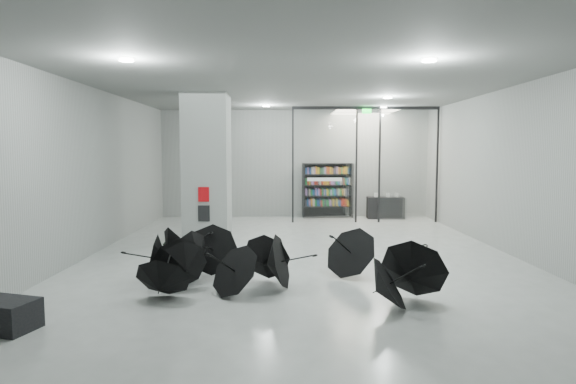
{
  "coord_description": "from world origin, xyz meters",
  "views": [
    {
      "loc": [
        -0.41,
        -11.07,
        2.46
      ],
      "look_at": [
        -0.3,
        1.5,
        1.4
      ],
      "focal_mm": 29.93,
      "sensor_mm": 36.0,
      "label": 1
    }
  ],
  "objects_px": {
    "column": "(207,169)",
    "bookshelf": "(328,190)",
    "umbrella_cluster": "(247,270)",
    "shop_counter": "(385,208)"
  },
  "relations": [
    {
      "from": "bookshelf",
      "to": "umbrella_cluster",
      "type": "bearing_deg",
      "value": -112.43
    },
    {
      "from": "column",
      "to": "shop_counter",
      "type": "distance_m",
      "value": 7.51
    },
    {
      "from": "bookshelf",
      "to": "shop_counter",
      "type": "distance_m",
      "value": 2.22
    },
    {
      "from": "umbrella_cluster",
      "to": "bookshelf",
      "type": "bearing_deg",
      "value": 76.04
    },
    {
      "from": "bookshelf",
      "to": "shop_counter",
      "type": "relative_size",
      "value": 1.53
    },
    {
      "from": "column",
      "to": "bookshelf",
      "type": "relative_size",
      "value": 1.97
    },
    {
      "from": "bookshelf",
      "to": "umbrella_cluster",
      "type": "distance_m",
      "value": 9.55
    },
    {
      "from": "column",
      "to": "bookshelf",
      "type": "bearing_deg",
      "value": 51.91
    },
    {
      "from": "shop_counter",
      "to": "umbrella_cluster",
      "type": "height_order",
      "value": "umbrella_cluster"
    },
    {
      "from": "column",
      "to": "umbrella_cluster",
      "type": "distance_m",
      "value": 5.0
    }
  ]
}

